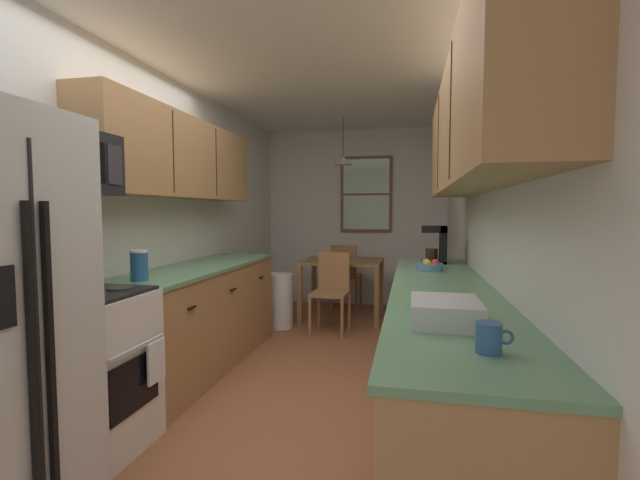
# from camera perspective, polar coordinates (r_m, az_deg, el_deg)

# --- Properties ---
(ground_plane) EXTENTS (12.00, 12.00, 0.00)m
(ground_plane) POSITION_cam_1_polar(r_m,az_deg,el_deg) (4.00, -0.29, -16.21)
(ground_plane) COLOR #995B3D
(wall_left) EXTENTS (0.10, 9.00, 2.55)m
(wall_left) POSITION_cam_1_polar(r_m,az_deg,el_deg) (4.25, -18.38, 2.34)
(wall_left) COLOR silver
(wall_left) RESTS_ON ground
(wall_right) EXTENTS (0.10, 9.00, 2.55)m
(wall_right) POSITION_cam_1_polar(r_m,az_deg,el_deg) (3.72, 20.51, 2.11)
(wall_right) COLOR silver
(wall_right) RESTS_ON ground
(wall_back) EXTENTS (4.40, 0.10, 2.55)m
(wall_back) POSITION_cam_1_polar(r_m,az_deg,el_deg) (6.37, 4.75, 2.94)
(wall_back) COLOR silver
(wall_back) RESTS_ON ground
(ceiling_slab) EXTENTS (4.40, 9.00, 0.08)m
(ceiling_slab) POSITION_cam_1_polar(r_m,az_deg,el_deg) (3.95, -0.30, 21.80)
(ceiling_slab) COLOR white
(stove_range) EXTENTS (0.66, 0.59, 1.10)m
(stove_range) POSITION_cam_1_polar(r_m,az_deg,el_deg) (2.86, -28.74, -14.96)
(stove_range) COLOR white
(stove_range) RESTS_ON ground
(microwave_over_range) EXTENTS (0.39, 0.60, 0.36)m
(microwave_over_range) POSITION_cam_1_polar(r_m,az_deg,el_deg) (2.80, -31.29, 8.86)
(microwave_over_range) COLOR black
(counter_left) EXTENTS (0.64, 2.16, 0.90)m
(counter_left) POSITION_cam_1_polar(r_m,az_deg,el_deg) (3.97, -15.58, -9.72)
(counter_left) COLOR #A87A4C
(counter_left) RESTS_ON ground
(upper_cabinets_left) EXTENTS (0.33, 2.24, 0.68)m
(upper_cabinets_left) POSITION_cam_1_polar(r_m,az_deg,el_deg) (3.91, -18.13, 10.27)
(upper_cabinets_left) COLOR #A87A4C
(counter_right) EXTENTS (0.64, 3.24, 0.90)m
(counter_right) POSITION_cam_1_polar(r_m,az_deg,el_deg) (2.91, 15.87, -14.74)
(counter_right) COLOR #A87A4C
(counter_right) RESTS_ON ground
(upper_cabinets_right) EXTENTS (0.33, 2.92, 0.72)m
(upper_cabinets_right) POSITION_cam_1_polar(r_m,az_deg,el_deg) (2.77, 19.47, 13.82)
(upper_cabinets_right) COLOR #A87A4C
(dining_table) EXTENTS (0.99, 0.84, 0.75)m
(dining_table) POSITION_cam_1_polar(r_m,az_deg,el_deg) (5.51, 3.01, -3.79)
(dining_table) COLOR olive
(dining_table) RESTS_ON ground
(dining_chair_near) EXTENTS (0.43, 0.43, 0.90)m
(dining_chair_near) POSITION_cam_1_polar(r_m,az_deg,el_deg) (4.92, 1.54, -6.36)
(dining_chair_near) COLOR #A87A4C
(dining_chair_near) RESTS_ON ground
(dining_chair_far) EXTENTS (0.43, 0.43, 0.90)m
(dining_chair_far) POSITION_cam_1_polar(r_m,az_deg,el_deg) (6.15, 3.36, -4.32)
(dining_chair_far) COLOR #A87A4C
(dining_chair_far) RESTS_ON ground
(pendant_light) EXTENTS (0.24, 0.24, 0.60)m
(pendant_light) POSITION_cam_1_polar(r_m,az_deg,el_deg) (5.50, 3.06, 10.45)
(pendant_light) COLOR black
(back_window) EXTENTS (0.74, 0.05, 1.09)m
(back_window) POSITION_cam_1_polar(r_m,az_deg,el_deg) (6.29, 6.14, 6.04)
(back_window) COLOR brown
(trash_bin) EXTENTS (0.30, 0.30, 0.64)m
(trash_bin) POSITION_cam_1_polar(r_m,az_deg,el_deg) (5.14, -5.32, -7.99)
(trash_bin) COLOR white
(trash_bin) RESTS_ON ground
(storage_canister) EXTENTS (0.12, 0.12, 0.21)m
(storage_canister) POSITION_cam_1_polar(r_m,az_deg,el_deg) (3.16, -22.85, -3.12)
(storage_canister) COLOR #265999
(storage_canister) RESTS_ON counter_left
(dish_towel) EXTENTS (0.02, 0.16, 0.24)m
(dish_towel) POSITION_cam_1_polar(r_m,az_deg,el_deg) (2.76, -20.88, -14.80)
(dish_towel) COLOR white
(coffee_maker) EXTENTS (0.22, 0.18, 0.34)m
(coffee_maker) POSITION_cam_1_polar(r_m,az_deg,el_deg) (4.03, 15.32, -0.49)
(coffee_maker) COLOR black
(coffee_maker) RESTS_ON counter_right
(mug_by_coffeemaker) EXTENTS (0.12, 0.08, 0.10)m
(mug_by_coffeemaker) POSITION_cam_1_polar(r_m,az_deg,el_deg) (1.56, 21.51, -11.97)
(mug_by_coffeemaker) COLOR #335999
(mug_by_coffeemaker) RESTS_ON counter_right
(fruit_bowl) EXTENTS (0.21, 0.21, 0.09)m
(fruit_bowl) POSITION_cam_1_polar(r_m,az_deg,el_deg) (3.52, 14.27, -3.33)
(fruit_bowl) COLOR #597F9E
(fruit_bowl) RESTS_ON counter_right
(dish_rack) EXTENTS (0.28, 0.34, 0.10)m
(dish_rack) POSITION_cam_1_polar(r_m,az_deg,el_deg) (1.90, 16.27, -9.09)
(dish_rack) COLOR silver
(dish_rack) RESTS_ON counter_right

